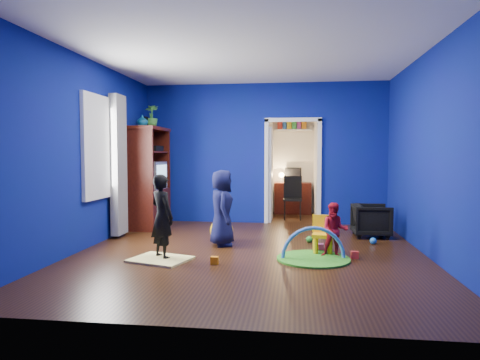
# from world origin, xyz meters

# --- Properties ---
(floor) EXTENTS (5.00, 5.50, 0.01)m
(floor) POSITION_xyz_m (0.00, 0.00, 0.00)
(floor) COLOR black
(floor) RESTS_ON ground
(ceiling) EXTENTS (5.00, 5.50, 0.01)m
(ceiling) POSITION_xyz_m (0.00, 0.00, 2.90)
(ceiling) COLOR white
(ceiling) RESTS_ON wall_back
(wall_back) EXTENTS (5.00, 0.02, 2.90)m
(wall_back) POSITION_xyz_m (0.00, 2.75, 1.45)
(wall_back) COLOR navy
(wall_back) RESTS_ON floor
(wall_front) EXTENTS (5.00, 0.02, 2.90)m
(wall_front) POSITION_xyz_m (0.00, -2.75, 1.45)
(wall_front) COLOR navy
(wall_front) RESTS_ON floor
(wall_left) EXTENTS (0.02, 5.50, 2.90)m
(wall_left) POSITION_xyz_m (-2.50, 0.00, 1.45)
(wall_left) COLOR navy
(wall_left) RESTS_ON floor
(wall_right) EXTENTS (0.02, 5.50, 2.90)m
(wall_right) POSITION_xyz_m (2.50, 0.00, 1.45)
(wall_right) COLOR navy
(wall_right) RESTS_ON floor
(alcove) EXTENTS (1.00, 1.75, 2.50)m
(alcove) POSITION_xyz_m (0.60, 3.62, 1.25)
(alcove) COLOR silver
(alcove) RESTS_ON floor
(armchair) EXTENTS (0.65, 0.63, 0.57)m
(armchair) POSITION_xyz_m (1.97, 1.48, 0.29)
(armchair) COLOR black
(armchair) RESTS_ON floor
(child_black) EXTENTS (0.50, 0.49, 1.16)m
(child_black) POSITION_xyz_m (-1.15, -0.51, 0.58)
(child_black) COLOR black
(child_black) RESTS_ON floor
(child_navy) EXTENTS (0.51, 0.66, 1.19)m
(child_navy) POSITION_xyz_m (-0.49, 0.44, 0.60)
(child_navy) COLOR #0F1238
(child_navy) RESTS_ON floor
(toddler_red) EXTENTS (0.39, 0.31, 0.76)m
(toddler_red) POSITION_xyz_m (1.20, -0.13, 0.38)
(toddler_red) COLOR #B21326
(toddler_red) RESTS_ON floor
(vase) EXTENTS (0.22, 0.22, 0.21)m
(vase) POSITION_xyz_m (-2.20, 1.63, 2.07)
(vase) COLOR #0C5E63
(vase) RESTS_ON tv_armoire
(potted_plant) EXTENTS (0.28, 0.28, 0.46)m
(potted_plant) POSITION_xyz_m (-2.20, 2.15, 2.19)
(potted_plant) COLOR #38812F
(potted_plant) RESTS_ON tv_armoire
(tv_armoire) EXTENTS (0.58, 1.14, 1.96)m
(tv_armoire) POSITION_xyz_m (-2.20, 1.93, 0.98)
(tv_armoire) COLOR #401B0A
(tv_armoire) RESTS_ON floor
(crt_tv) EXTENTS (0.46, 0.70, 0.54)m
(crt_tv) POSITION_xyz_m (-2.16, 1.93, 1.02)
(crt_tv) COLOR silver
(crt_tv) RESTS_ON tv_armoire
(yellow_blanket) EXTENTS (0.89, 0.80, 0.03)m
(yellow_blanket) POSITION_xyz_m (-1.15, -0.61, 0.01)
(yellow_blanket) COLOR #F2E07A
(yellow_blanket) RESTS_ON floor
(hopper_ball) EXTENTS (0.38, 0.38, 0.38)m
(hopper_ball) POSITION_xyz_m (-0.54, 0.69, 0.19)
(hopper_ball) COLOR yellow
(hopper_ball) RESTS_ON floor
(kid_chair) EXTENTS (0.32, 0.32, 0.50)m
(kid_chair) POSITION_xyz_m (1.05, 0.07, 0.25)
(kid_chair) COLOR yellow
(kid_chair) RESTS_ON floor
(play_mat) EXTENTS (0.99, 0.99, 0.03)m
(play_mat) POSITION_xyz_m (0.90, -0.30, 0.01)
(play_mat) COLOR green
(play_mat) RESTS_ON floor
(toy_arch) EXTENTS (0.88, 0.17, 0.88)m
(toy_arch) POSITION_xyz_m (0.90, -0.30, 0.02)
(toy_arch) COLOR #3F8CD8
(toy_arch) RESTS_ON floor
(window_left) EXTENTS (0.03, 0.95, 1.55)m
(window_left) POSITION_xyz_m (-2.48, 0.35, 1.55)
(window_left) COLOR white
(window_left) RESTS_ON wall_left
(curtain) EXTENTS (0.14, 0.42, 2.40)m
(curtain) POSITION_xyz_m (-2.37, 0.90, 1.25)
(curtain) COLOR slate
(curtain) RESTS_ON floor
(doorway) EXTENTS (1.16, 0.10, 2.10)m
(doorway) POSITION_xyz_m (0.60, 2.75, 1.05)
(doorway) COLOR white
(doorway) RESTS_ON floor
(study_desk) EXTENTS (0.88, 0.44, 0.75)m
(study_desk) POSITION_xyz_m (0.60, 4.26, 0.38)
(study_desk) COLOR #3D140A
(study_desk) RESTS_ON floor
(desk_monitor) EXTENTS (0.40, 0.05, 0.32)m
(desk_monitor) POSITION_xyz_m (0.60, 4.38, 0.95)
(desk_monitor) COLOR black
(desk_monitor) RESTS_ON study_desk
(desk_lamp) EXTENTS (0.14, 0.14, 0.14)m
(desk_lamp) POSITION_xyz_m (0.32, 4.32, 0.93)
(desk_lamp) COLOR #FFD88C
(desk_lamp) RESTS_ON study_desk
(folding_chair) EXTENTS (0.40, 0.40, 0.92)m
(folding_chair) POSITION_xyz_m (0.60, 3.30, 0.46)
(folding_chair) COLOR black
(folding_chair) RESTS_ON floor
(book_shelf) EXTENTS (0.88, 0.24, 0.04)m
(book_shelf) POSITION_xyz_m (0.60, 4.37, 2.02)
(book_shelf) COLOR white
(book_shelf) RESTS_ON study_desk
(toy_0) EXTENTS (0.10, 0.08, 0.10)m
(toy_0) POSITION_xyz_m (1.47, -0.17, 0.05)
(toy_0) COLOR red
(toy_0) RESTS_ON floor
(toy_1) EXTENTS (0.11, 0.11, 0.11)m
(toy_1) POSITION_xyz_m (1.90, 0.85, 0.06)
(toy_1) COLOR blue
(toy_1) RESTS_ON floor
(toy_2) EXTENTS (0.10, 0.08, 0.10)m
(toy_2) POSITION_xyz_m (-0.39, -0.71, 0.05)
(toy_2) COLOR orange
(toy_2) RESTS_ON floor
(toy_3) EXTENTS (0.11, 0.11, 0.11)m
(toy_3) POSITION_xyz_m (0.89, 0.84, 0.06)
(toy_3) COLOR green
(toy_3) RESTS_ON floor
(toy_4) EXTENTS (0.10, 0.08, 0.10)m
(toy_4) POSITION_xyz_m (1.03, 0.28, 0.05)
(toy_4) COLOR #D34FA8
(toy_4) RESTS_ON floor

